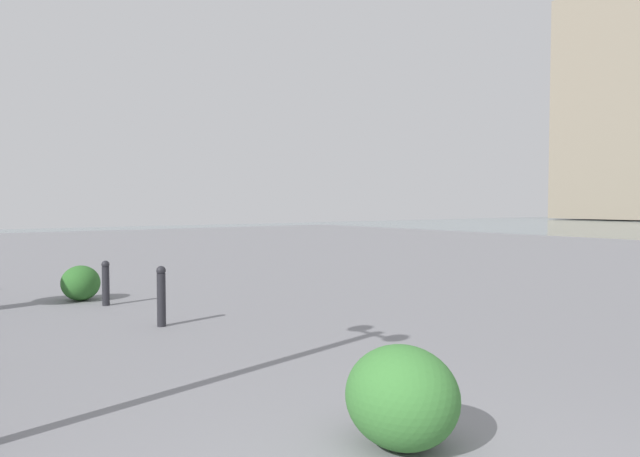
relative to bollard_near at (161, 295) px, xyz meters
name	(u,v)px	position (x,y,z in m)	size (l,w,h in m)	color
building_highrise	(627,110)	(25.86, -66.55, 12.39)	(10.98, 14.72, 25.65)	gray
bollard_near	(161,295)	(0.00, 0.00, 0.00)	(0.13, 0.13, 0.84)	#232328
bollard_mid	(106,282)	(2.11, 0.17, -0.04)	(0.13, 0.13, 0.75)	#232328
shrub_low	(402,397)	(-4.78, 0.05, -0.08)	(0.84, 0.75, 0.71)	#387533
shrub_round	(81,283)	(2.89, 0.39, -0.13)	(0.72, 0.65, 0.62)	#2D6628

